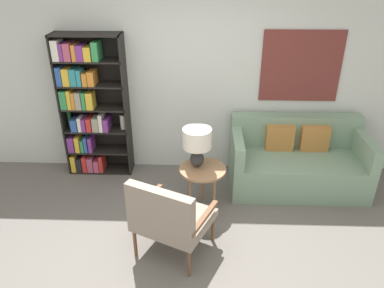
{
  "coord_description": "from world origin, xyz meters",
  "views": [
    {
      "loc": [
        0.31,
        -2.67,
        2.79
      ],
      "look_at": [
        0.19,
        0.95,
        0.9
      ],
      "focal_mm": 35.0,
      "sensor_mm": 36.0,
      "label": 1
    }
  ],
  "objects_px": {
    "bookshelf": "(87,106)",
    "side_table": "(203,173)",
    "couch": "(296,162)",
    "armchair": "(168,216)",
    "table_lamp": "(197,142)"
  },
  "relations": [
    {
      "from": "couch",
      "to": "table_lamp",
      "type": "distance_m",
      "value": 1.48
    },
    {
      "from": "armchair",
      "to": "side_table",
      "type": "distance_m",
      "value": 0.89
    },
    {
      "from": "couch",
      "to": "table_lamp",
      "type": "relative_size",
      "value": 3.58
    },
    {
      "from": "bookshelf",
      "to": "couch",
      "type": "relative_size",
      "value": 1.12
    },
    {
      "from": "bookshelf",
      "to": "couch",
      "type": "distance_m",
      "value": 2.83
    },
    {
      "from": "couch",
      "to": "armchair",
      "type": "bearing_deg",
      "value": -138.3
    },
    {
      "from": "bookshelf",
      "to": "table_lamp",
      "type": "relative_size",
      "value": 4.0
    },
    {
      "from": "bookshelf",
      "to": "side_table",
      "type": "bearing_deg",
      "value": -28.37
    },
    {
      "from": "bookshelf",
      "to": "couch",
      "type": "bearing_deg",
      "value": -5.57
    },
    {
      "from": "bookshelf",
      "to": "table_lamp",
      "type": "height_order",
      "value": "bookshelf"
    },
    {
      "from": "bookshelf",
      "to": "side_table",
      "type": "height_order",
      "value": "bookshelf"
    },
    {
      "from": "armchair",
      "to": "table_lamp",
      "type": "bearing_deg",
      "value": 73.51
    },
    {
      "from": "side_table",
      "to": "table_lamp",
      "type": "distance_m",
      "value": 0.38
    },
    {
      "from": "side_table",
      "to": "armchair",
      "type": "bearing_deg",
      "value": -111.76
    },
    {
      "from": "couch",
      "to": "bookshelf",
      "type": "bearing_deg",
      "value": 174.43
    }
  ]
}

